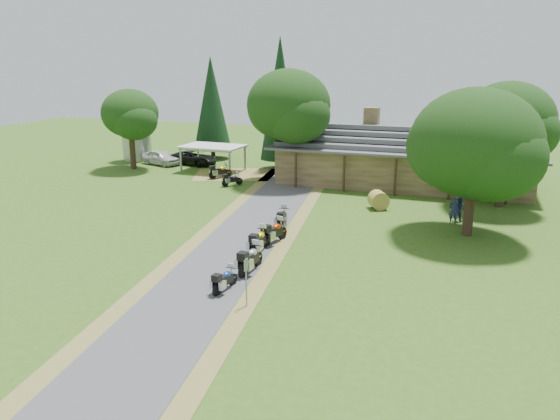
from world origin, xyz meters
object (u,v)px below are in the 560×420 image
(carport, at_px, (213,158))
(motorcycle_row_d, at_px, (274,231))
(motorcycle_row_a, at_px, (225,279))
(motorcycle_row_b, at_px, (251,258))
(motorcycle_row_e, at_px, (283,218))
(lodge, at_px, (404,155))
(motorcycle_row_c, at_px, (259,240))
(motorcycle_carport_b, at_px, (232,179))
(motorcycle_carport_a, at_px, (220,171))
(hay_bale, at_px, (378,200))
(car_dark_suv, at_px, (194,154))
(silo, at_px, (136,131))
(car_white_sedan, at_px, (161,156))

(carport, bearing_deg, motorcycle_row_d, -52.37)
(motorcycle_row_a, height_order, motorcycle_row_b, motorcycle_row_b)
(motorcycle_row_e, bearing_deg, lodge, -29.33)
(motorcycle_row_c, relative_size, motorcycle_carport_b, 1.23)
(motorcycle_row_d, xyz_separation_m, motorcycle_carport_a, (-10.69, 15.07, -0.04))
(motorcycle_row_b, distance_m, motorcycle_row_d, 4.50)
(carport, relative_size, hay_bale, 4.42)
(carport, relative_size, motorcycle_row_b, 2.66)
(car_dark_suv, height_order, motorcycle_row_e, car_dark_suv)
(silo, bearing_deg, carport, -15.06)
(car_dark_suv, height_order, motorcycle_row_a, car_dark_suv)
(motorcycle_row_e, distance_m, motorcycle_carport_a, 15.91)
(motorcycle_row_c, distance_m, motorcycle_row_d, 1.77)
(car_dark_suv, height_order, motorcycle_row_b, car_dark_suv)
(silo, distance_m, motorcycle_carport_b, 16.50)
(motorcycle_row_c, height_order, motorcycle_row_e, motorcycle_row_c)
(motorcycle_row_e, xyz_separation_m, motorcycle_carport_b, (-7.93, 9.86, -0.11))
(motorcycle_row_d, bearing_deg, motorcycle_carport_a, 48.86)
(motorcycle_row_a, bearing_deg, lodge, -2.45)
(hay_bale, bearing_deg, motorcycle_row_e, -125.91)
(motorcycle_row_e, distance_m, hay_bale, 8.15)
(motorcycle_row_b, distance_m, hay_bale, 14.44)
(lodge, xyz_separation_m, carport, (-17.42, -0.57, -1.23))
(car_dark_suv, bearing_deg, motorcycle_row_d, -130.86)
(motorcycle_row_d, xyz_separation_m, motorcycle_carport_b, (-8.45, 12.70, -0.13))
(motorcycle_row_b, xyz_separation_m, motorcycle_row_d, (-0.42, 4.48, -0.01))
(car_dark_suv, relative_size, motorcycle_row_b, 2.56)
(silo, distance_m, motorcycle_row_a, 35.91)
(silo, bearing_deg, lodge, -4.47)
(motorcycle_row_a, relative_size, motorcycle_row_d, 0.79)
(motorcycle_row_d, bearing_deg, motorcycle_carport_b, 47.14)
(car_dark_suv, relative_size, motorcycle_carport_a, 2.74)
(car_dark_suv, relative_size, motorcycle_row_a, 3.24)
(car_dark_suv, bearing_deg, motorcycle_row_b, -135.65)
(silo, xyz_separation_m, motorcycle_row_e, (22.31, -17.59, -2.31))
(motorcycle_row_b, bearing_deg, motorcycle_carport_a, 33.05)
(motorcycle_row_e, relative_size, motorcycle_carport_a, 1.02)
(car_dark_suv, bearing_deg, motorcycle_carport_b, -123.74)
(car_dark_suv, relative_size, motorcycle_row_d, 2.58)
(silo, bearing_deg, hay_bale, -22.08)
(motorcycle_row_b, distance_m, motorcycle_row_c, 2.80)
(motorcycle_carport_a, relative_size, motorcycle_carport_b, 1.15)
(lodge, xyz_separation_m, motorcycle_row_b, (-4.33, -22.75, -1.73))
(motorcycle_carport_a, bearing_deg, motorcycle_row_a, -118.39)
(car_white_sedan, relative_size, motorcycle_row_d, 2.63)
(hay_bale, bearing_deg, motorcycle_row_a, -103.82)
(motorcycle_row_b, xyz_separation_m, motorcycle_row_e, (-0.93, 7.32, -0.03))
(motorcycle_row_b, xyz_separation_m, motorcycle_carport_b, (-8.86, 17.18, -0.14))
(silo, relative_size, motorcycle_row_e, 2.97)
(car_white_sedan, height_order, hay_bale, car_white_sedan)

